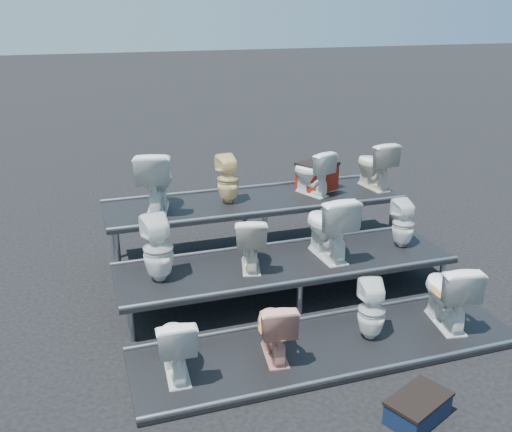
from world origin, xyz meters
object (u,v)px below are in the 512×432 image
object	(u,v)px
toilet_4	(158,249)
toilet_5	(250,242)
step_stool	(418,409)
toilet_9	(228,179)
toilet_0	(175,344)
toilet_6	(328,226)
red_crate	(317,178)
toilet_11	(375,164)
toilet_1	(274,327)
toilet_7	(403,224)
toilet_10	(312,172)
toilet_8	(156,180)
toilet_3	(448,292)
toilet_2	(372,310)

from	to	relation	value
toilet_4	toilet_5	size ratio (longest dim) A/B	1.16
toilet_4	step_stool	distance (m)	3.25
toilet_5	toilet_9	size ratio (longest dim) A/B	1.00
toilet_0	step_stool	bearing A→B (deg)	150.40
toilet_4	toilet_6	bearing A→B (deg)	173.92
red_crate	step_stool	bearing A→B (deg)	-124.51
red_crate	toilet_11	bearing A→B (deg)	-35.29
toilet_6	step_stool	size ratio (longest dim) A/B	1.48
toilet_5	toilet_9	distance (m)	1.36
toilet_1	toilet_6	bearing A→B (deg)	-124.22
toilet_11	step_stool	world-z (taller)	toilet_11
step_stool	toilet_1	bearing A→B (deg)	102.39
red_crate	step_stool	world-z (taller)	red_crate
toilet_7	toilet_11	world-z (taller)	toilet_11
toilet_5	toilet_9	world-z (taller)	toilet_9
toilet_5	toilet_0	bearing A→B (deg)	62.48
toilet_5	toilet_11	distance (m)	2.74
toilet_10	step_stool	size ratio (longest dim) A/B	1.16
toilet_8	toilet_10	distance (m)	2.27
toilet_9	toilet_5	bearing A→B (deg)	81.84
toilet_7	toilet_11	size ratio (longest dim) A/B	0.88
toilet_6	red_crate	bearing A→B (deg)	-110.73
toilet_3	toilet_6	size ratio (longest dim) A/B	0.94
toilet_8	toilet_0	bearing A→B (deg)	98.34
toilet_1	toilet_3	size ratio (longest dim) A/B	0.84
toilet_1	toilet_5	bearing A→B (deg)	-88.71
toilet_0	toilet_10	xyz separation A→B (m)	(2.53, 2.60, 0.79)
toilet_1	toilet_4	bearing A→B (deg)	-45.70
toilet_9	toilet_4	bearing A→B (deg)	42.99
toilet_10	toilet_4	bearing A→B (deg)	6.57
toilet_7	red_crate	world-z (taller)	red_crate
toilet_0	toilet_4	xyz separation A→B (m)	(0.07, 1.30, 0.45)
toilet_11	toilet_6	bearing A→B (deg)	38.25
toilet_1	toilet_6	world-z (taller)	toilet_6
red_crate	toilet_9	bearing A→B (deg)	162.88
toilet_6	toilet_8	xyz separation A→B (m)	(-1.94, 1.30, 0.40)
toilet_0	toilet_6	world-z (taller)	toilet_6
toilet_1	toilet_4	xyz separation A→B (m)	(-0.96, 1.30, 0.46)
toilet_3	step_stool	bearing A→B (deg)	56.92
toilet_8	step_stool	bearing A→B (deg)	127.63
toilet_0	toilet_6	distance (m)	2.60
toilet_3	toilet_4	size ratio (longest dim) A/B	1.01
toilet_2	toilet_7	world-z (taller)	toilet_7
toilet_9	toilet_8	bearing A→B (deg)	-4.47
toilet_2	toilet_5	xyz separation A→B (m)	(-0.96, 1.30, 0.40)
toilet_4	toilet_7	distance (m)	3.22
toilet_3	toilet_9	bearing A→B (deg)	-45.11
toilet_2	toilet_8	distance (m)	3.33
toilet_2	toilet_9	bearing A→B (deg)	-57.48
toilet_9	step_stool	distance (m)	4.05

